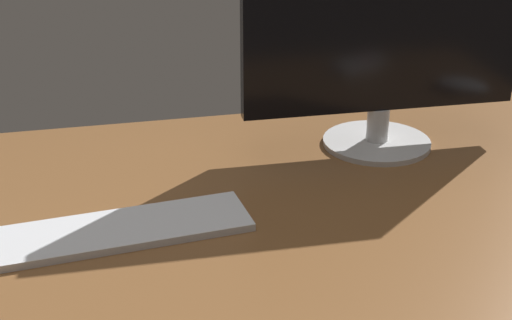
# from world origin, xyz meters

# --- Properties ---
(desk) EXTENTS (1.40, 0.84, 0.02)m
(desk) POSITION_xyz_m (0.00, 0.00, 0.01)
(desk) COLOR brown
(desk) RESTS_ON ground
(monitor) EXTENTS (0.52, 0.20, 0.40)m
(monitor) POSITION_xyz_m (0.27, 0.20, 0.24)
(monitor) COLOR silver
(monitor) RESTS_ON desk
(keyboard) EXTENTS (0.40, 0.15, 0.01)m
(keyboard) POSITION_xyz_m (-0.23, -0.03, 0.03)
(keyboard) COLOR silver
(keyboard) RESTS_ON desk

